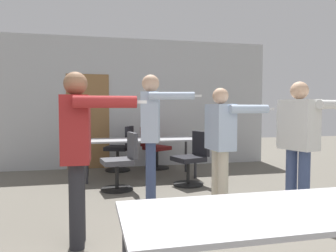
{
  "coord_description": "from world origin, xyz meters",
  "views": [
    {
      "loc": [
        -1.01,
        -1.21,
        1.32
      ],
      "look_at": [
        -0.1,
        2.7,
        1.1
      ],
      "focal_mm": 35.0,
      "sensor_mm": 36.0,
      "label": 1
    }
  ],
  "objects_px": {
    "person_right_polo": "(152,125)",
    "office_chair_near_pushed": "(121,150)",
    "office_chair_side_rolled": "(154,150)",
    "person_left_plaid": "(78,142)",
    "person_near_casual": "(221,136)",
    "person_far_watching": "(299,135)",
    "office_chair_mid_tucked": "(121,163)",
    "office_chair_far_right": "(192,160)"
  },
  "relations": [
    {
      "from": "person_right_polo",
      "to": "office_chair_near_pushed",
      "type": "height_order",
      "value": "person_right_polo"
    },
    {
      "from": "office_chair_side_rolled",
      "to": "person_left_plaid",
      "type": "bearing_deg",
      "value": -50.75
    },
    {
      "from": "person_near_casual",
      "to": "office_chair_side_rolled",
      "type": "height_order",
      "value": "person_near_casual"
    },
    {
      "from": "office_chair_near_pushed",
      "to": "person_far_watching",
      "type": "bearing_deg",
      "value": -126.23
    },
    {
      "from": "person_far_watching",
      "to": "office_chair_near_pushed",
      "type": "height_order",
      "value": "person_far_watching"
    },
    {
      "from": "person_left_plaid",
      "to": "office_chair_side_rolled",
      "type": "relative_size",
      "value": 1.83
    },
    {
      "from": "person_near_casual",
      "to": "office_chair_mid_tucked",
      "type": "distance_m",
      "value": 1.8
    },
    {
      "from": "person_near_casual",
      "to": "office_chair_mid_tucked",
      "type": "xyz_separation_m",
      "value": [
        -1.21,
        1.22,
        -0.52
      ]
    },
    {
      "from": "person_far_watching",
      "to": "person_right_polo",
      "type": "bearing_deg",
      "value": -131.49
    },
    {
      "from": "person_near_casual",
      "to": "office_chair_far_right",
      "type": "distance_m",
      "value": 1.4
    },
    {
      "from": "person_near_casual",
      "to": "office_chair_near_pushed",
      "type": "distance_m",
      "value": 3.05
    },
    {
      "from": "person_near_casual",
      "to": "person_right_polo",
      "type": "bearing_deg",
      "value": -116.15
    },
    {
      "from": "office_chair_near_pushed",
      "to": "person_near_casual",
      "type": "bearing_deg",
      "value": -136.12
    },
    {
      "from": "office_chair_mid_tucked",
      "to": "person_left_plaid",
      "type": "bearing_deg",
      "value": 155.37
    },
    {
      "from": "office_chair_near_pushed",
      "to": "office_chair_far_right",
      "type": "distance_m",
      "value": 1.86
    },
    {
      "from": "person_left_plaid",
      "to": "office_chair_near_pushed",
      "type": "bearing_deg",
      "value": 170.87
    },
    {
      "from": "person_right_polo",
      "to": "office_chair_side_rolled",
      "type": "xyz_separation_m",
      "value": [
        0.5,
        2.5,
        -0.66
      ]
    },
    {
      "from": "office_chair_near_pushed",
      "to": "office_chair_mid_tucked",
      "type": "bearing_deg",
      "value": -161.84
    },
    {
      "from": "person_left_plaid",
      "to": "person_right_polo",
      "type": "xyz_separation_m",
      "value": [
        0.93,
        1.19,
        0.09
      ]
    },
    {
      "from": "person_right_polo",
      "to": "office_chair_mid_tucked",
      "type": "xyz_separation_m",
      "value": [
        -0.34,
        0.86,
        -0.65
      ]
    },
    {
      "from": "person_right_polo",
      "to": "office_chair_mid_tucked",
      "type": "distance_m",
      "value": 1.13
    },
    {
      "from": "person_right_polo",
      "to": "office_chair_far_right",
      "type": "relative_size",
      "value": 1.95
    },
    {
      "from": "person_right_polo",
      "to": "person_near_casual",
      "type": "relative_size",
      "value": 1.12
    },
    {
      "from": "person_right_polo",
      "to": "person_near_casual",
      "type": "distance_m",
      "value": 0.95
    },
    {
      "from": "office_chair_near_pushed",
      "to": "office_chair_far_right",
      "type": "xyz_separation_m",
      "value": [
        1.09,
        -1.51,
        -0.02
      ]
    },
    {
      "from": "person_left_plaid",
      "to": "person_right_polo",
      "type": "distance_m",
      "value": 1.51
    },
    {
      "from": "office_chair_near_pushed",
      "to": "person_left_plaid",
      "type": "bearing_deg",
      "value": -168.3
    },
    {
      "from": "person_left_plaid",
      "to": "person_near_casual",
      "type": "bearing_deg",
      "value": 116.78
    },
    {
      "from": "person_near_casual",
      "to": "office_chair_side_rolled",
      "type": "xyz_separation_m",
      "value": [
        -0.36,
        2.86,
        -0.52
      ]
    },
    {
      "from": "person_far_watching",
      "to": "office_chair_side_rolled",
      "type": "xyz_separation_m",
      "value": [
        -1.23,
        3.3,
        -0.57
      ]
    },
    {
      "from": "office_chair_near_pushed",
      "to": "office_chair_far_right",
      "type": "height_order",
      "value": "office_chair_near_pushed"
    },
    {
      "from": "person_right_polo",
      "to": "office_chair_mid_tucked",
      "type": "bearing_deg",
      "value": -143.51
    },
    {
      "from": "person_left_plaid",
      "to": "office_chair_far_right",
      "type": "distance_m",
      "value": 2.85
    },
    {
      "from": "person_far_watching",
      "to": "office_chair_far_right",
      "type": "bearing_deg",
      "value": -170.35
    },
    {
      "from": "office_chair_side_rolled",
      "to": "office_chair_mid_tucked",
      "type": "relative_size",
      "value": 0.99
    },
    {
      "from": "person_left_plaid",
      "to": "person_near_casual",
      "type": "xyz_separation_m",
      "value": [
        1.8,
        0.83,
        -0.05
      ]
    },
    {
      "from": "person_right_polo",
      "to": "office_chair_far_right",
      "type": "height_order",
      "value": "person_right_polo"
    },
    {
      "from": "office_chair_near_pushed",
      "to": "person_right_polo",
      "type": "bearing_deg",
      "value": -152.17
    },
    {
      "from": "office_chair_near_pushed",
      "to": "office_chair_side_rolled",
      "type": "bearing_deg",
      "value": -62.8
    },
    {
      "from": "person_far_watching",
      "to": "office_chair_far_right",
      "type": "relative_size",
      "value": 1.81
    },
    {
      "from": "person_left_plaid",
      "to": "office_chair_far_right",
      "type": "bearing_deg",
      "value": 141.82
    },
    {
      "from": "office_chair_mid_tucked",
      "to": "office_chair_far_right",
      "type": "bearing_deg",
      "value": -94.85
    }
  ]
}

